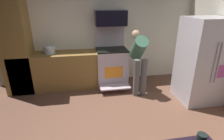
{
  "coord_description": "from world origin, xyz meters",
  "views": [
    {
      "loc": [
        -0.43,
        -2.25,
        2.07
      ],
      "look_at": [
        0.01,
        0.3,
        1.05
      ],
      "focal_mm": 28.3,
      "sensor_mm": 36.0,
      "label": 1
    }
  ],
  "objects": [
    {
      "name": "wall_back",
      "position": [
        0.0,
        2.34,
        1.3
      ],
      "size": [
        5.2,
        0.12,
        2.6
      ],
      "primitive_type": "cube",
      "color": "silver",
      "rests_on": "ground"
    },
    {
      "name": "mug_coffee",
      "position": [
        0.54,
        -1.2,
        0.95
      ],
      "size": [
        0.08,
        0.08,
        0.1
      ],
      "primitive_type": "cylinder",
      "color": "black",
      "rests_on": "counter_island"
    },
    {
      "name": "oven_range",
      "position": [
        0.29,
        1.97,
        0.51
      ],
      "size": [
        0.76,
        0.96,
        1.5
      ],
      "color": "#C1B1BC",
      "rests_on": "ground"
    },
    {
      "name": "refrigerator",
      "position": [
        2.03,
        0.88,
        0.89
      ],
      "size": [
        0.84,
        0.81,
        1.78
      ],
      "color": "silver",
      "rests_on": "ground"
    },
    {
      "name": "microwave",
      "position": [
        0.29,
        2.06,
        1.68
      ],
      "size": [
        0.74,
        0.38,
        0.36
      ],
      "primitive_type": "cube",
      "color": "black",
      "rests_on": "oven_range"
    },
    {
      "name": "stock_pot",
      "position": [
        -1.19,
        1.98,
        0.99
      ],
      "size": [
        0.27,
        0.27,
        0.19
      ],
      "primitive_type": "cylinder",
      "color": "#ADB8C7",
      "rests_on": "lower_cabinet_run"
    },
    {
      "name": "person_cook",
      "position": [
        0.82,
        1.41,
        0.87
      ],
      "size": [
        0.31,
        0.67,
        1.44
      ],
      "color": "#5A5A5A",
      "rests_on": "ground"
    },
    {
      "name": "ground_plane",
      "position": [
        0.0,
        0.0,
        -0.01
      ],
      "size": [
        5.2,
        4.8,
        0.02
      ],
      "primitive_type": "cube",
      "color": "brown"
    },
    {
      "name": "cabinet_column",
      "position": [
        -1.9,
        1.98,
        1.05
      ],
      "size": [
        0.6,
        0.6,
        2.1
      ],
      "primitive_type": "cube",
      "color": "olive",
      "rests_on": "ground"
    },
    {
      "name": "lower_cabinet_run",
      "position": [
        -0.9,
        1.98,
        0.45
      ],
      "size": [
        2.4,
        0.6,
        0.9
      ],
      "primitive_type": "cube",
      "color": "olive",
      "rests_on": "ground"
    }
  ]
}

